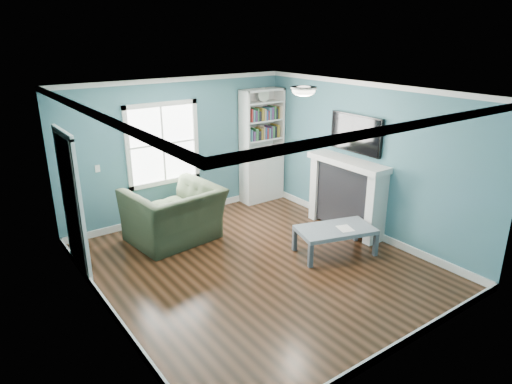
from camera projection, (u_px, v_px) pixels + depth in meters
floor at (258, 266)px, 6.93m from camera, size 5.00×5.00×0.00m
room_walls at (258, 166)px, 6.40m from camera, size 5.00×5.00×5.00m
trim at (258, 189)px, 6.51m from camera, size 4.50×5.00×2.60m
window at (163, 144)px, 8.18m from camera, size 1.40×0.06×1.50m
bookshelf at (262, 157)px, 9.35m from camera, size 0.90×0.35×2.31m
fireplace at (347, 195)px, 8.01m from camera, size 0.44×1.58×1.30m
tv at (356, 134)px, 7.71m from camera, size 0.06×1.10×0.65m
door at (72, 204)px, 6.41m from camera, size 0.12×0.98×2.17m
ceiling_fixture at (304, 90)px, 6.65m from camera, size 0.38×0.38×0.15m
light_switch at (98, 169)px, 7.60m from camera, size 0.08×0.01×0.12m
recliner at (174, 206)px, 7.57m from camera, size 1.52×1.09×1.24m
coffee_table at (335, 231)px, 7.20m from camera, size 1.33×0.97×0.44m
paper_sheet at (345, 228)px, 7.16m from camera, size 0.28×0.32×0.00m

